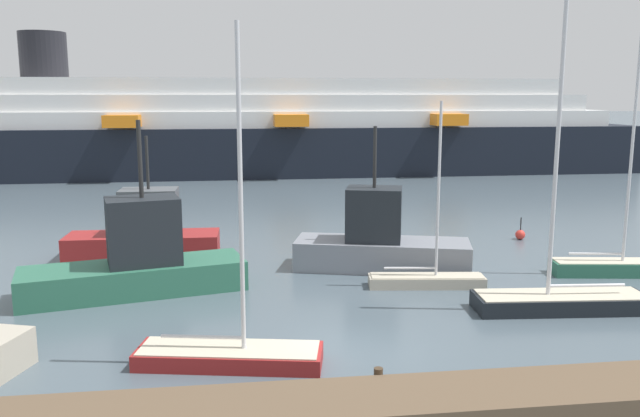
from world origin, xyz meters
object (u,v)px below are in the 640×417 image
(fishing_boat_1, at_px, (146,233))
(cruise_ship, at_px, (209,130))
(sailboat_2, at_px, (561,297))
(channel_buoy_1, at_px, (382,232))
(fishing_boat_2, at_px, (380,242))
(channel_buoy_2, at_px, (520,235))
(sailboat_0, at_px, (613,264))
(sailboat_3, at_px, (230,351))
(sailboat_1, at_px, (427,278))
(fishing_boat_0, at_px, (138,262))

(fishing_boat_1, bearing_deg, cruise_ship, 88.29)
(sailboat_2, relative_size, channel_buoy_1, 8.58)
(fishing_boat_2, relative_size, channel_buoy_2, 6.67)
(sailboat_2, height_order, channel_buoy_2, sailboat_2)
(fishing_boat_2, bearing_deg, channel_buoy_2, -135.87)
(sailboat_2, xyz_separation_m, cruise_ship, (-14.53, 45.31, 3.89))
(sailboat_0, distance_m, sailboat_2, 6.36)
(sailboat_3, height_order, fishing_boat_1, sailboat_3)
(sailboat_1, distance_m, fishing_boat_0, 11.88)
(fishing_boat_2, bearing_deg, channel_buoy_1, -88.47)
(sailboat_0, relative_size, sailboat_2, 0.91)
(sailboat_0, distance_m, sailboat_1, 8.79)
(channel_buoy_1, bearing_deg, sailboat_1, -91.45)
(fishing_boat_0, xyz_separation_m, cruise_ship, (1.34, 41.00, 3.12))
(cruise_ship, bearing_deg, channel_buoy_2, -61.86)
(sailboat_2, height_order, fishing_boat_0, sailboat_2)
(fishing_boat_0, bearing_deg, cruise_ship, 74.57)
(sailboat_1, bearing_deg, fishing_boat_0, -176.48)
(sailboat_1, height_order, fishing_boat_1, sailboat_1)
(sailboat_1, bearing_deg, cruise_ship, 111.21)
(fishing_boat_2, distance_m, channel_buoy_1, 6.58)
(sailboat_0, bearing_deg, sailboat_1, -167.12)
(fishing_boat_1, height_order, cruise_ship, cruise_ship)
(sailboat_2, bearing_deg, cruise_ship, -67.63)
(sailboat_0, bearing_deg, channel_buoy_1, 142.85)
(fishing_boat_2, distance_m, cruise_ship, 39.88)
(channel_buoy_2, bearing_deg, sailboat_2, -107.88)
(fishing_boat_2, bearing_deg, sailboat_0, -177.58)
(fishing_boat_1, xyz_separation_m, channel_buoy_1, (12.58, 2.40, -0.82))
(sailboat_3, bearing_deg, fishing_boat_0, 126.96)
(sailboat_0, height_order, cruise_ship, cruise_ship)
(sailboat_1, height_order, channel_buoy_2, sailboat_1)
(sailboat_3, xyz_separation_m, fishing_boat_1, (-4.24, 13.86, 0.74))
(fishing_boat_1, height_order, channel_buoy_2, fishing_boat_1)
(sailboat_3, relative_size, fishing_boat_1, 1.32)
(sailboat_0, relative_size, cruise_ship, 0.12)
(fishing_boat_1, distance_m, channel_buoy_2, 20.18)
(channel_buoy_1, bearing_deg, sailboat_3, -117.17)
(sailboat_2, height_order, channel_buoy_1, sailboat_2)
(sailboat_3, distance_m, cruise_ship, 48.85)
(sailboat_0, bearing_deg, channel_buoy_2, 105.95)
(fishing_boat_1, distance_m, fishing_boat_2, 11.68)
(fishing_boat_0, bearing_deg, fishing_boat_2, -1.16)
(sailboat_1, distance_m, cruise_ship, 43.22)
(sailboat_0, relative_size, fishing_boat_2, 1.27)
(fishing_boat_0, xyz_separation_m, channel_buoy_1, (12.06, 8.63, -0.94))
(fishing_boat_0, relative_size, cruise_ship, 0.10)
(sailboat_3, relative_size, cruise_ship, 0.11)
(fishing_boat_2, bearing_deg, sailboat_3, 71.27)
(fishing_boat_1, bearing_deg, sailboat_0, -15.21)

